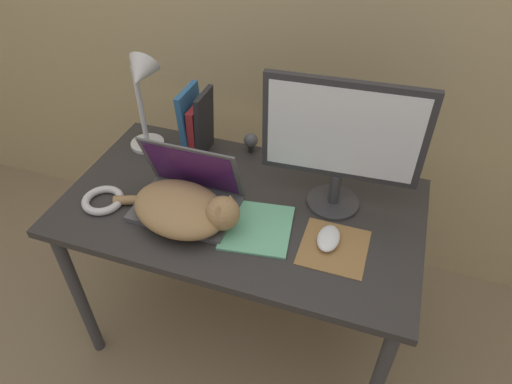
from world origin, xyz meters
TOP-DOWN VIEW (x-y plane):
  - desk at (0.00, 0.34)m, footprint 1.20×0.68m
  - laptop at (-0.16, 0.27)m, footprint 0.33×0.23m
  - cat at (-0.14, 0.20)m, footprint 0.45×0.31m
  - external_monitor at (0.29, 0.44)m, footprint 0.49×0.18m
  - mousepad at (0.34, 0.24)m, footprint 0.20×0.21m
  - computer_mouse at (0.31, 0.26)m, footprint 0.07×0.11m
  - book_row at (-0.26, 0.58)m, footprint 0.09×0.16m
  - desk_lamp at (-0.43, 0.52)m, footprint 0.17×0.17m
  - cable_coil at (-0.44, 0.19)m, footprint 0.14×0.14m
  - notepad at (0.09, 0.25)m, footprint 0.24×0.25m
  - webcam at (-0.07, 0.64)m, footprint 0.05×0.05m

SIDE VIEW (x-z plane):
  - desk at x=0.00m, z-range 0.28..1.01m
  - mousepad at x=0.34m, z-range 0.73..0.73m
  - notepad at x=0.09m, z-range 0.73..0.74m
  - cable_coil at x=-0.44m, z-range 0.73..0.76m
  - computer_mouse at x=0.31m, z-range 0.73..0.76m
  - laptop at x=-0.16m, z-range 0.66..0.89m
  - webcam at x=-0.07m, z-range 0.74..0.82m
  - cat at x=-0.14m, z-range 0.72..0.85m
  - book_row at x=-0.26m, z-range 0.72..0.98m
  - external_monitor at x=0.29m, z-range 0.76..1.21m
  - desk_lamp at x=-0.43m, z-range 0.79..1.20m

